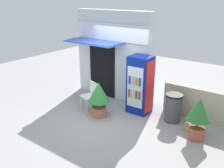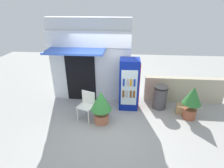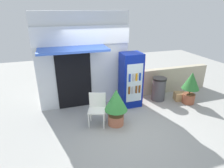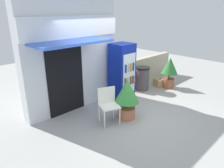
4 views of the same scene
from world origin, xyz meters
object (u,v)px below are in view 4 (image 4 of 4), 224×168
object	(u,v)px
potted_plant_curbside	(170,70)
trash_bin	(142,78)
potted_plant_near_shop	(127,95)
drink_cooler	(122,72)
plastic_chair	(108,102)
cardboard_box	(159,83)

from	to	relation	value
potted_plant_curbside	trash_bin	world-z (taller)	potted_plant_curbside
trash_bin	potted_plant_near_shop	bearing A→B (deg)	-152.65
drink_cooler	plastic_chair	distance (m)	1.56
drink_cooler	potted_plant_curbside	size ratio (longest dim) A/B	1.60
potted_plant_near_shop	trash_bin	xyz separation A→B (m)	(1.92, 0.99, -0.23)
potted_plant_curbside	trash_bin	bearing A→B (deg)	147.94
drink_cooler	potted_plant_curbside	distance (m)	2.03
drink_cooler	trash_bin	xyz separation A→B (m)	(1.09, 0.03, -0.47)
drink_cooler	potted_plant_curbside	world-z (taller)	drink_cooler
potted_plant_near_shop	plastic_chair	bearing A→B (deg)	156.86
potted_plant_near_shop	potted_plant_curbside	bearing A→B (deg)	9.25
plastic_chair	potted_plant_curbside	size ratio (longest dim) A/B	0.81
plastic_chair	trash_bin	xyz separation A→B (m)	(2.40, 0.79, -0.11)
drink_cooler	potted_plant_near_shop	size ratio (longest dim) A/B	1.67
drink_cooler	potted_plant_near_shop	xyz separation A→B (m)	(-0.83, -0.96, -0.24)
potted_plant_near_shop	cardboard_box	distance (m)	2.78
potted_plant_curbside	cardboard_box	distance (m)	0.62
drink_cooler	cardboard_box	bearing A→B (deg)	-7.15
plastic_chair	cardboard_box	world-z (taller)	plastic_chair
trash_bin	drink_cooler	bearing A→B (deg)	-178.23
drink_cooler	trash_bin	size ratio (longest dim) A/B	2.14
plastic_chair	cardboard_box	distance (m)	3.19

